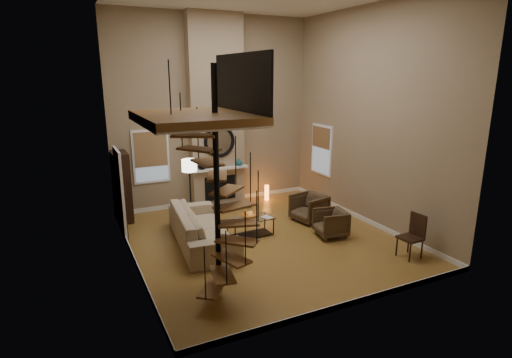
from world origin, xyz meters
name	(u,v)px	position (x,y,z in m)	size (l,w,h in m)	color
ground	(263,239)	(0.00, 0.00, -0.01)	(6.00, 6.50, 0.01)	#B08339
back_wall	(214,112)	(0.00, 3.25, 2.75)	(6.00, 0.02, 5.50)	#957F60
front_wall	(359,148)	(0.00, -3.25, 2.75)	(6.00, 0.02, 5.50)	#957F60
left_wall	(124,133)	(-3.00, 0.00, 2.75)	(0.02, 6.50, 5.50)	#957F60
right_wall	(369,118)	(3.00, 0.00, 2.75)	(0.02, 6.50, 5.50)	#957F60
baseboard_back	(216,200)	(0.00, 3.24, 0.06)	(6.00, 0.02, 0.12)	white
baseboard_front	(349,304)	(0.00, -3.24, 0.06)	(6.00, 0.02, 0.12)	white
baseboard_left	(135,261)	(-2.99, 0.00, 0.06)	(0.02, 6.50, 0.12)	white
baseboard_right	(362,218)	(2.99, 0.00, 0.06)	(0.02, 6.50, 0.12)	white
chimney_breast	(216,113)	(0.00, 3.06, 2.75)	(1.60, 0.38, 5.50)	#9F8667
hearth	(224,208)	(0.00, 2.57, 0.02)	(1.50, 0.60, 0.04)	black
firebox	(220,188)	(0.00, 2.86, 0.55)	(0.95, 0.02, 0.72)	black
mantel	(221,169)	(0.00, 2.78, 1.15)	(1.70, 0.18, 0.06)	white
mirror_frame	(219,141)	(0.00, 2.84, 1.95)	(0.94, 0.94, 0.10)	black
mirror_disc	(219,141)	(0.00, 2.85, 1.95)	(0.80, 0.80, 0.01)	white
vase_left	(202,165)	(-0.55, 2.82, 1.30)	(0.24, 0.24, 0.25)	black
vase_right	(239,162)	(0.60, 2.82, 1.28)	(0.20, 0.20, 0.21)	#1A565B
window_back	(151,156)	(-1.90, 3.22, 1.62)	(1.02, 0.06, 1.52)	white
window_right	(322,149)	(2.97, 2.00, 1.63)	(0.06, 1.02, 1.52)	white
entry_door	(121,193)	(-2.95, 1.80, 1.05)	(0.10, 1.05, 2.16)	white
loft	(200,113)	(-2.04, -1.80, 3.24)	(1.70, 2.20, 1.09)	brown
spiral_stair	(218,198)	(-1.78, -1.79, 1.78)	(1.47, 1.47, 4.06)	black
hutch	(122,186)	(-2.79, 2.80, 0.95)	(0.39, 0.82, 1.84)	black
sofa	(201,227)	(-1.40, 0.44, 0.40)	(2.86, 1.12, 0.84)	tan
armchair_near	(311,207)	(1.76, 0.63, 0.35)	(0.80, 0.82, 0.75)	#493521
armchair_far	(333,223)	(1.61, -0.57, 0.35)	(0.69, 0.71, 0.65)	#493521
coffee_table	(251,225)	(-0.18, 0.33, 0.28)	(1.14, 0.61, 0.43)	silver
bowl	(250,216)	(-0.18, 0.38, 0.50)	(0.42, 0.42, 0.10)	orange
book	(266,218)	(0.17, 0.18, 0.46)	(0.20, 0.27, 0.03)	gray
floor_lamp	(189,170)	(-1.20, 1.89, 1.41)	(0.39, 0.39, 1.71)	black
accent_lamp	(267,193)	(1.48, 2.72, 0.25)	(0.13, 0.13, 0.47)	orange
side_chair	(413,234)	(2.49, -2.23, 0.53)	(0.46, 0.46, 0.95)	black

